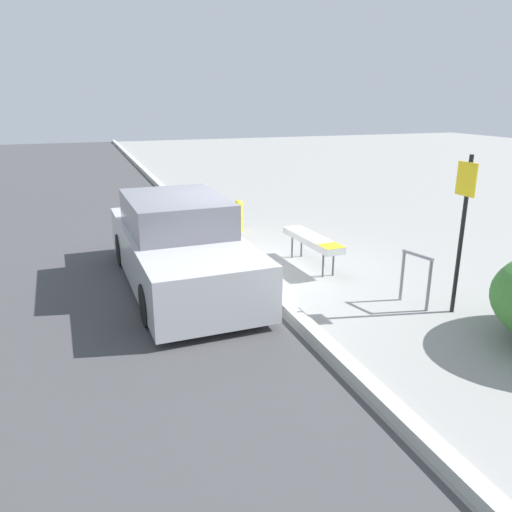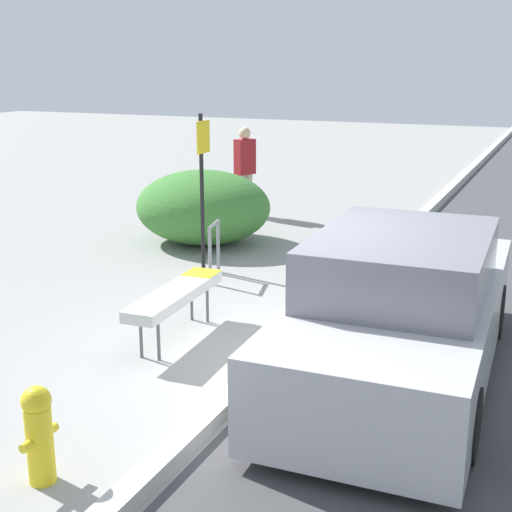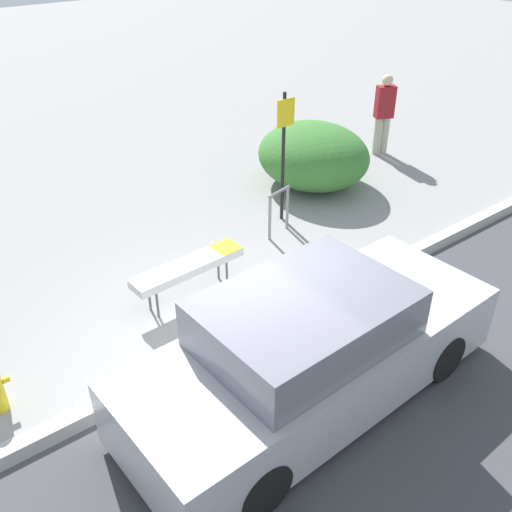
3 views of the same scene
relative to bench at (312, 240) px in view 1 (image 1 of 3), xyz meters
name	(u,v)px [view 1 (image 1 of 3)]	position (x,y,z in m)	size (l,w,h in m)	color
ground_plane	(246,271)	(-0.18, -1.25, -0.51)	(60.00, 60.00, 0.00)	gray
curb	(246,267)	(-0.18, -1.25, -0.45)	(60.00, 0.20, 0.13)	#B7B7B2
bench	(312,240)	(0.00, 0.00, 0.00)	(1.74, 0.47, 0.59)	#515156
bike_rack	(416,274)	(2.20, 0.65, -0.01)	(0.55, 0.18, 0.83)	gray
sign_post	(463,221)	(2.60, 1.04, 0.87)	(0.36, 0.08, 2.30)	black
fire_hydrant	(239,215)	(-2.87, -0.52, -0.10)	(0.36, 0.22, 0.77)	gold
parked_car_near	(179,246)	(0.06, -2.50, 0.16)	(4.59, 1.85, 1.48)	black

